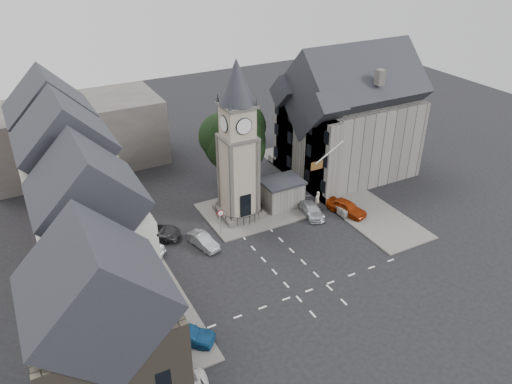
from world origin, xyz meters
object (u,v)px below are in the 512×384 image
clock_tower (238,143)px  car_east_red (346,207)px  stone_shelter (282,193)px  pedestrian (317,199)px  car_west_blue (186,334)px

clock_tower → car_east_red: (9.96, -5.02, -7.37)m
stone_shelter → pedestrian: (3.20, -2.05, -0.60)m
car_east_red → pedestrian: 3.17m
car_west_blue → stone_shelter: bearing=-9.6°
stone_shelter → car_east_red: 6.91m
car_east_red → car_west_blue: bearing=-175.2°
car_east_red → pedestrian: size_ratio=2.30×
stone_shelter → car_east_red: stone_shelter is taller
clock_tower → car_east_red: bearing=-26.8°
clock_tower → car_west_blue: clock_tower is taller
car_east_red → pedestrian: pedestrian is taller
stone_shelter → pedestrian: size_ratio=2.26×
clock_tower → car_west_blue: size_ratio=3.78×
clock_tower → stone_shelter: (4.80, -0.49, -6.57)m
car_east_red → pedestrian: (-1.96, 2.48, 0.21)m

